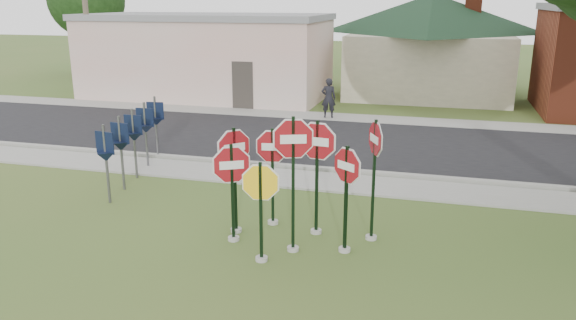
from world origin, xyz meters
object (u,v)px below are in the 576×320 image
(stop_sign_yellow, at_px, (261,201))
(pedestrian, at_px, (329,98))
(stop_sign_left, at_px, (232,181))
(stop_sign_center, at_px, (293,164))

(stop_sign_yellow, bearing_deg, pedestrian, 96.18)
(stop_sign_yellow, height_order, stop_sign_left, stop_sign_left)
(pedestrian, bearing_deg, stop_sign_center, 88.12)
(stop_sign_center, distance_m, stop_sign_yellow, 0.97)
(pedestrian, bearing_deg, stop_sign_yellow, 85.79)
(stop_sign_center, xyz_separation_m, stop_sign_left, (-1.34, 0.15, -0.50))
(stop_sign_left, xyz_separation_m, pedestrian, (-0.60, 12.84, -0.43))
(stop_sign_center, relative_size, stop_sign_yellow, 1.37)
(stop_sign_left, bearing_deg, stop_sign_center, -6.28)
(stop_sign_yellow, relative_size, pedestrian, 1.25)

